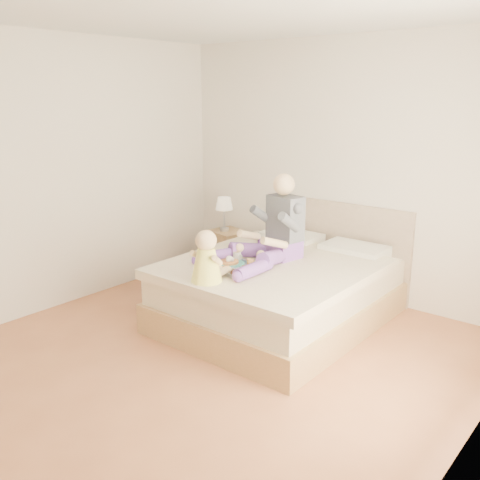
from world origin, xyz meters
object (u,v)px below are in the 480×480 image
Objects in this scene: bed at (284,287)px; baby at (207,260)px; tray at (235,265)px; nightstand at (228,250)px; adult at (271,234)px.

bed is 1.05m from baby.
nightstand is at bearing 149.14° from tray.
bed is at bearing 77.96° from baby.
baby is at bearing -98.81° from bed.
nightstand is at bearing 150.12° from bed.
tray is at bearing -109.04° from bed.
nightstand is (-1.39, 0.80, -0.07)m from bed.
bed is 0.55m from adult.
bed is at bearing 87.79° from tray.
baby is (0.04, -0.40, 0.15)m from tray.
adult is (1.30, -0.90, 0.60)m from nightstand.
adult is at bearing -131.07° from bed.
adult is at bearing 94.45° from tray.
baby reaches higher than nightstand.
bed reaches higher than tray.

